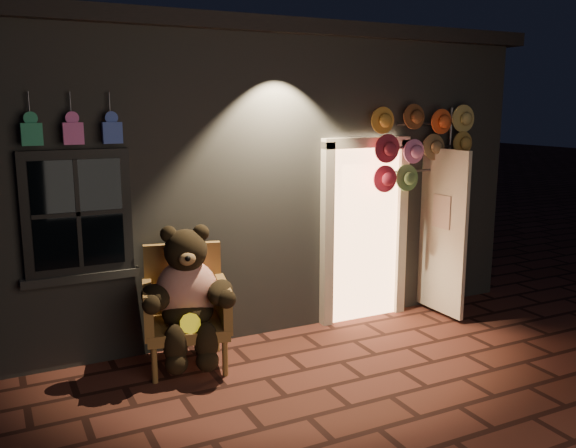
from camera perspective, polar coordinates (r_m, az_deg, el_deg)
ground at (r=5.82m, az=3.61°, el=-14.97°), size 60.00×60.00×0.00m
shop_building at (r=8.94m, az=-9.23°, el=5.65°), size 7.30×5.95×3.51m
wicker_armchair at (r=6.19m, az=-9.57°, el=-7.61°), size 0.94×0.88×1.18m
teddy_bear at (r=6.00m, az=-9.39°, el=-6.59°), size 0.95×0.83×1.34m
hat_rack at (r=7.46m, az=12.37°, el=7.22°), size 1.49×0.22×2.55m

